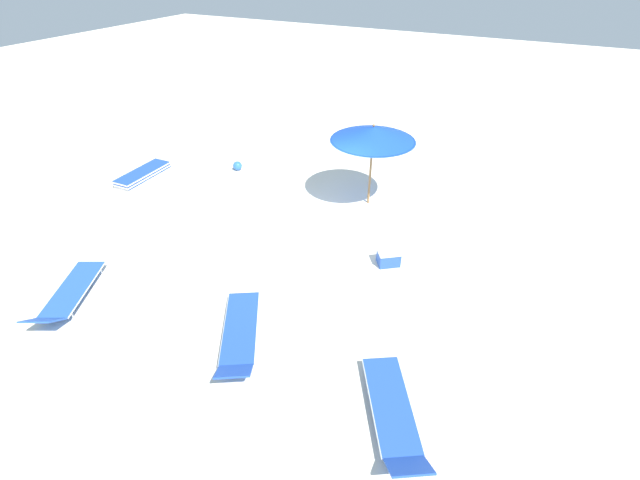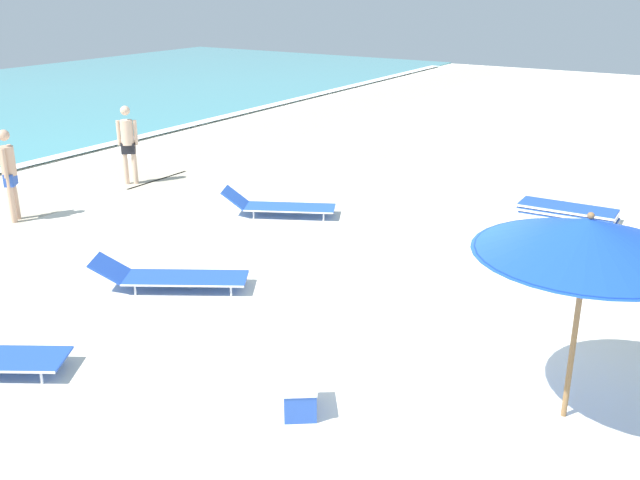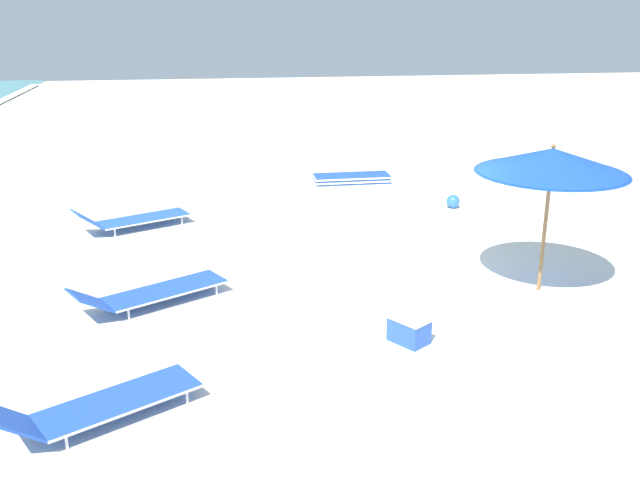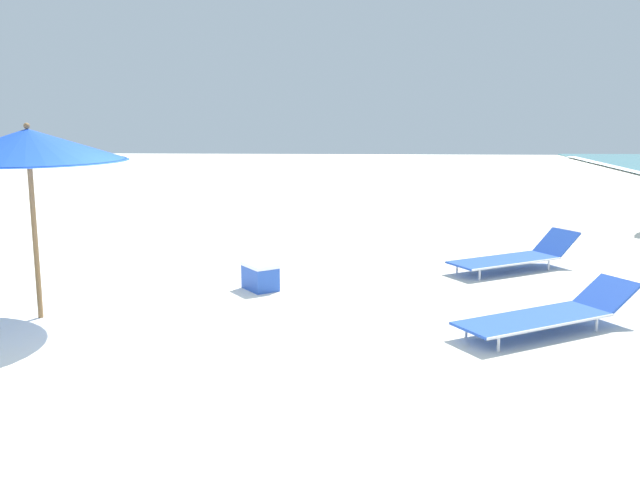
% 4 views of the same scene
% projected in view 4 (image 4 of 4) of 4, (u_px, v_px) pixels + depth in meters
% --- Properties ---
extents(ground_plane, '(60.00, 60.00, 0.16)m').
position_uv_depth(ground_plane, '(208.00, 354.00, 7.41)').
color(ground_plane, silver).
extents(beach_umbrella, '(2.22, 2.22, 2.28)m').
position_uv_depth(beach_umbrella, '(28.00, 146.00, 8.05)').
color(beach_umbrella, olive).
rests_on(beach_umbrella, ground_plane).
extents(sun_lounger_under_umbrella, '(1.68, 2.27, 0.48)m').
position_uv_depth(sun_lounger_under_umbrella, '(549.00, 314.00, 7.87)').
color(sun_lounger_under_umbrella, blue).
rests_on(sun_lounger_under_umbrella, ground_plane).
extents(sun_lounger_near_water_left, '(1.63, 2.16, 0.54)m').
position_uv_depth(sun_lounger_near_water_left, '(515.00, 256.00, 10.82)').
color(sun_lounger_near_water_left, blue).
rests_on(sun_lounger_near_water_left, ground_plane).
extents(cooler_box, '(0.61, 0.58, 0.37)m').
position_uv_depth(cooler_box, '(260.00, 276.00, 9.67)').
color(cooler_box, blue).
rests_on(cooler_box, ground_plane).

